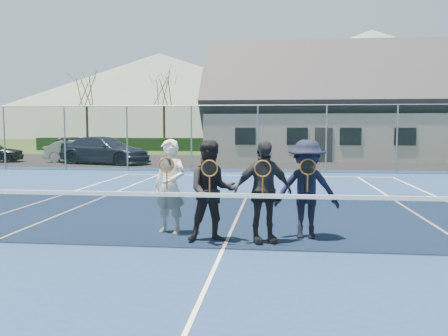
# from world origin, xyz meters

# --- Properties ---
(ground) EXTENTS (220.00, 220.00, 0.00)m
(ground) POSITION_xyz_m (0.00, 20.00, 0.00)
(ground) COLOR #2B4719
(ground) RESTS_ON ground
(court_surface) EXTENTS (30.00, 30.00, 0.02)m
(court_surface) POSITION_xyz_m (0.00, 0.00, 0.01)
(court_surface) COLOR navy
(court_surface) RESTS_ON ground
(tarmac_carpark) EXTENTS (40.00, 12.00, 0.01)m
(tarmac_carpark) POSITION_xyz_m (-4.00, 20.00, 0.01)
(tarmac_carpark) COLOR black
(tarmac_carpark) RESTS_ON ground
(hedge_row) EXTENTS (40.00, 1.20, 1.10)m
(hedge_row) POSITION_xyz_m (0.00, 32.00, 0.55)
(hedge_row) COLOR black
(hedge_row) RESTS_ON ground
(hill_west) EXTENTS (110.00, 110.00, 18.00)m
(hill_west) POSITION_xyz_m (-25.00, 95.00, 9.00)
(hill_west) COLOR #526258
(hill_west) RESTS_ON ground
(hill_centre) EXTENTS (120.00, 120.00, 22.00)m
(hill_centre) POSITION_xyz_m (20.00, 95.00, 11.00)
(hill_centre) COLOR slate
(hill_centre) RESTS_ON ground
(car_b) EXTENTS (4.03, 1.87, 1.28)m
(car_b) POSITION_xyz_m (-10.43, 18.34, 0.64)
(car_b) COLOR #92949A
(car_b) RESTS_ON ground
(car_c) EXTENTS (5.57, 3.39, 1.51)m
(car_c) POSITION_xyz_m (-8.55, 17.46, 0.75)
(car_c) COLOR #1A2135
(car_c) RESTS_ON ground
(court_markings) EXTENTS (11.03, 23.83, 0.01)m
(court_markings) POSITION_xyz_m (0.00, 0.00, 0.02)
(court_markings) COLOR white
(court_markings) RESTS_ON court_surface
(tennis_net) EXTENTS (11.68, 0.08, 1.10)m
(tennis_net) POSITION_xyz_m (0.00, 0.00, 0.54)
(tennis_net) COLOR slate
(tennis_net) RESTS_ON ground
(perimeter_fence) EXTENTS (30.07, 0.07, 3.02)m
(perimeter_fence) POSITION_xyz_m (0.00, 13.50, 1.52)
(perimeter_fence) COLOR slate
(perimeter_fence) RESTS_ON ground
(clubhouse) EXTENTS (15.60, 8.20, 7.70)m
(clubhouse) POSITION_xyz_m (4.00, 24.00, 3.99)
(clubhouse) COLOR silver
(clubhouse) RESTS_ON ground
(tree_a) EXTENTS (3.20, 3.20, 7.77)m
(tree_a) POSITION_xyz_m (-16.00, 33.00, 5.79)
(tree_a) COLOR #372214
(tree_a) RESTS_ON ground
(tree_b) EXTENTS (3.20, 3.20, 7.77)m
(tree_b) POSITION_xyz_m (-9.00, 33.00, 5.79)
(tree_b) COLOR #3D2216
(tree_b) RESTS_ON ground
(tree_c) EXTENTS (3.20, 3.20, 7.77)m
(tree_c) POSITION_xyz_m (2.00, 33.00, 5.79)
(tree_c) COLOR #3B2115
(tree_c) RESTS_ON ground
(tree_d) EXTENTS (3.20, 3.20, 7.77)m
(tree_d) POSITION_xyz_m (12.00, 33.00, 5.79)
(tree_d) COLOR #332312
(tree_d) RESTS_ON ground
(player_a) EXTENTS (0.77, 0.63, 1.80)m
(player_a) POSITION_xyz_m (-1.14, 1.13, 0.92)
(player_a) COLOR white
(player_a) RESTS_ON court_surface
(player_b) EXTENTS (1.01, 0.86, 1.80)m
(player_b) POSITION_xyz_m (-0.26, 0.55, 0.92)
(player_b) COLOR black
(player_b) RESTS_ON court_surface
(player_c) EXTENTS (1.14, 0.77, 1.80)m
(player_c) POSITION_xyz_m (0.64, 0.59, 0.92)
(player_c) COLOR #222327
(player_c) RESTS_ON court_surface
(player_d) EXTENTS (1.18, 0.70, 1.80)m
(player_d) POSITION_xyz_m (1.42, 1.01, 0.92)
(player_d) COLOR black
(player_d) RESTS_ON court_surface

